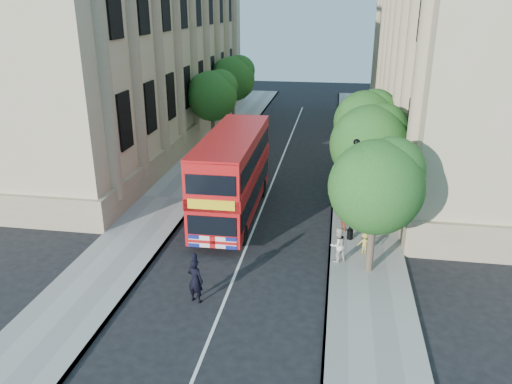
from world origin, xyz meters
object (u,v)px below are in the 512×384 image
at_px(woman_pedestrian, 338,245).
at_px(police_constable, 195,280).
at_px(lamp_post, 353,194).
at_px(double_decker_bus, 233,173).
at_px(box_van, 233,166).

bearing_deg(woman_pedestrian, police_constable, 0.83).
bearing_deg(lamp_post, double_decker_bus, 161.21).
xyz_separation_m(lamp_post, box_van, (-7.43, 6.85, -1.13)).
bearing_deg(lamp_post, woman_pedestrian, -103.86).
distance_m(police_constable, woman_pedestrian, 6.85).
height_order(lamp_post, woman_pedestrian, lamp_post).
bearing_deg(double_decker_bus, lamp_post, -19.41).
xyz_separation_m(lamp_post, police_constable, (-6.12, -6.49, -1.57)).
relative_size(lamp_post, box_van, 1.01).
bearing_deg(lamp_post, police_constable, -133.32).
bearing_deg(police_constable, lamp_post, -115.08).
distance_m(box_van, woman_pedestrian, 11.53).
relative_size(double_decker_bus, woman_pedestrian, 6.10).
bearing_deg(double_decker_bus, woman_pedestrian, -39.06).
bearing_deg(police_constable, box_van, -66.15).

